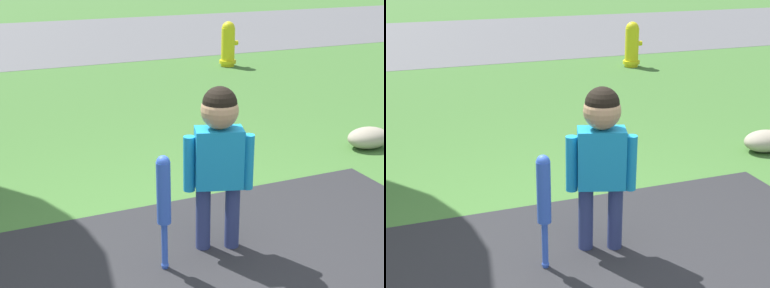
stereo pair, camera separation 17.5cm
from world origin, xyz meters
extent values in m
plane|color=#3D6B2D|center=(0.00, 0.00, 0.00)|extent=(60.00, 60.00, 0.00)
cube|color=#59595B|center=(0.00, 9.11, 0.00)|extent=(40.00, 6.00, 0.01)
cylinder|color=navy|center=(0.14, 0.33, 0.21)|extent=(0.09, 0.09, 0.41)
cylinder|color=navy|center=(0.31, 0.28, 0.21)|extent=(0.09, 0.09, 0.41)
cube|color=#198CC6|center=(0.23, 0.30, 0.59)|extent=(0.31, 0.23, 0.35)
cylinder|color=#198CC6|center=(0.06, 0.36, 0.56)|extent=(0.07, 0.07, 0.33)
cylinder|color=#198CC6|center=(0.39, 0.25, 0.56)|extent=(0.07, 0.07, 0.33)
sphere|color=tan|center=(0.23, 0.30, 0.88)|extent=(0.22, 0.22, 0.22)
sphere|color=black|center=(0.23, 0.30, 0.91)|extent=(0.20, 0.20, 0.20)
sphere|color=blue|center=(-0.15, 0.21, 0.02)|extent=(0.04, 0.04, 0.04)
cylinder|color=blue|center=(-0.15, 0.21, 0.15)|extent=(0.04, 0.04, 0.30)
cylinder|color=blue|center=(-0.15, 0.21, 0.48)|extent=(0.08, 0.08, 0.36)
sphere|color=blue|center=(-0.15, 0.21, 0.66)|extent=(0.07, 0.07, 0.07)
cylinder|color=yellow|center=(2.74, 5.21, 0.30)|extent=(0.21, 0.21, 0.60)
sphere|color=yellow|center=(2.74, 5.21, 0.60)|extent=(0.20, 0.20, 0.20)
cylinder|color=yellow|center=(2.74, 5.21, 0.07)|extent=(0.26, 0.26, 0.05)
cylinder|color=yellow|center=(2.86, 5.21, 0.36)|extent=(0.10, 0.07, 0.07)
ellipsoid|color=#9E937F|center=(2.27, 1.36, 0.10)|extent=(0.42, 0.29, 0.19)
camera|label=1|loc=(-1.03, -2.29, 1.72)|focal=50.00mm
camera|label=2|loc=(-0.87, -2.36, 1.72)|focal=50.00mm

